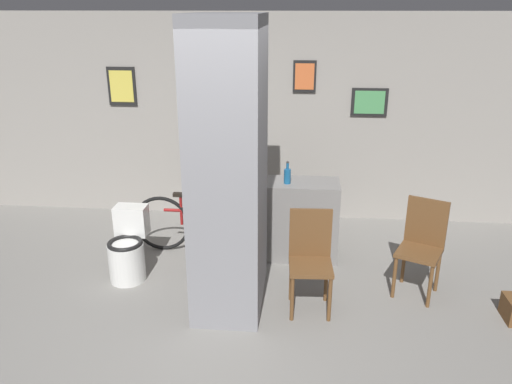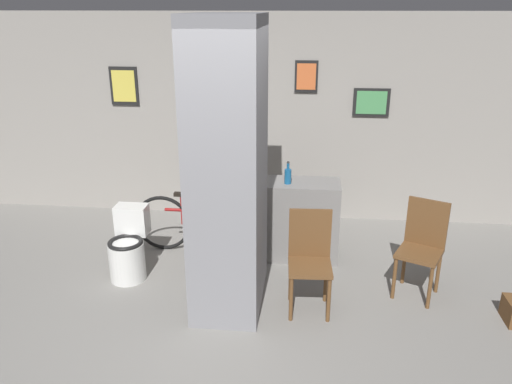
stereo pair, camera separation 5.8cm
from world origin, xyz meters
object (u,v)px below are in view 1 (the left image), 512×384
(toilet, at_px, (128,250))
(chair_near_pillar, at_px, (310,256))
(chair_by_doorway, at_px, (422,243))
(bottle_tall, at_px, (287,175))
(bicycle, at_px, (203,224))

(toilet, xyz_separation_m, chair_near_pillar, (1.85, -0.37, 0.21))
(toilet, relative_size, chair_by_doorway, 0.76)
(bottle_tall, bearing_deg, toilet, -160.40)
(toilet, xyz_separation_m, chair_by_doorway, (2.92, -0.01, 0.21))
(toilet, xyz_separation_m, bottle_tall, (1.60, 0.57, 0.66))
(toilet, bearing_deg, bottle_tall, 19.60)
(bicycle, relative_size, bottle_tall, 6.40)
(bicycle, height_order, bottle_tall, bottle_tall)
(toilet, distance_m, bottle_tall, 1.82)
(bottle_tall, bearing_deg, chair_by_doorway, -23.63)
(chair_near_pillar, height_order, bicycle, chair_near_pillar)
(chair_near_pillar, bearing_deg, chair_by_doorway, 15.75)
(toilet, bearing_deg, bicycle, 44.04)
(toilet, bearing_deg, chair_near_pillar, -11.33)
(toilet, distance_m, bicycle, 0.91)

